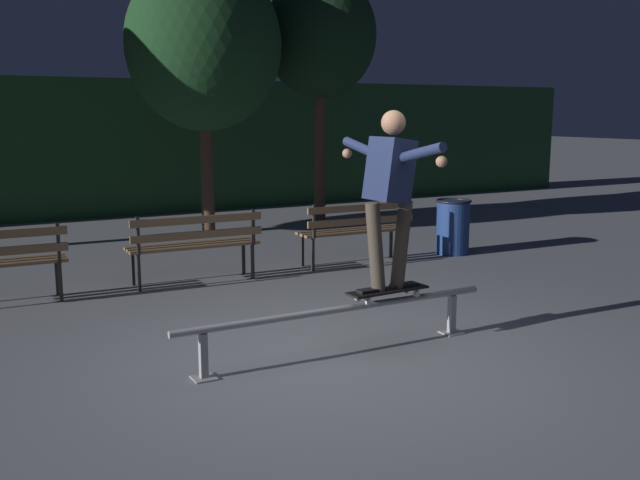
{
  "coord_description": "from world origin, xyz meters",
  "views": [
    {
      "loc": [
        -2.94,
        -5.06,
        2.05
      ],
      "look_at": [
        0.25,
        0.81,
        0.85
      ],
      "focal_mm": 39.98,
      "sensor_mm": 36.0,
      "label": 1
    }
  ],
  "objects_px": {
    "grind_rail": "(339,316)",
    "skateboard": "(388,291)",
    "park_bench_right_center": "(357,226)",
    "skateboarder": "(390,185)",
    "park_bench_left_center": "(195,240)",
    "tree_far_right": "(320,37)",
    "trash_can": "(453,226)",
    "tree_behind_benches": "(204,46)"
  },
  "relations": [
    {
      "from": "grind_rail",
      "to": "skateboard",
      "type": "xyz_separation_m",
      "value": [
        0.49,
        0.0,
        0.16
      ]
    },
    {
      "from": "grind_rail",
      "to": "skateboarder",
      "type": "height_order",
      "value": "skateboarder"
    },
    {
      "from": "tree_behind_benches",
      "to": "tree_far_right",
      "type": "bearing_deg",
      "value": 8.42
    },
    {
      "from": "park_bench_left_center",
      "to": "trash_can",
      "type": "distance_m",
      "value": 3.93
    },
    {
      "from": "tree_far_right",
      "to": "park_bench_left_center",
      "type": "bearing_deg",
      "value": -135.09
    },
    {
      "from": "grind_rail",
      "to": "park_bench_right_center",
      "type": "distance_m",
      "value": 3.67
    },
    {
      "from": "park_bench_left_center",
      "to": "skateboarder",
      "type": "bearing_deg",
      "value": -76.36
    },
    {
      "from": "tree_far_right",
      "to": "trash_can",
      "type": "height_order",
      "value": "tree_far_right"
    },
    {
      "from": "park_bench_left_center",
      "to": "tree_behind_benches",
      "type": "distance_m",
      "value": 4.45
    },
    {
      "from": "grind_rail",
      "to": "skateboarder",
      "type": "bearing_deg",
      "value": 0.02
    },
    {
      "from": "park_bench_right_center",
      "to": "trash_can",
      "type": "bearing_deg",
      "value": -0.03
    },
    {
      "from": "skateboard",
      "to": "trash_can",
      "type": "distance_m",
      "value": 4.41
    },
    {
      "from": "park_bench_left_center",
      "to": "trash_can",
      "type": "relative_size",
      "value": 2.01
    },
    {
      "from": "park_bench_right_center",
      "to": "trash_can",
      "type": "distance_m",
      "value": 1.65
    },
    {
      "from": "skateboard",
      "to": "park_bench_right_center",
      "type": "height_order",
      "value": "park_bench_right_center"
    },
    {
      "from": "park_bench_left_center",
      "to": "tree_behind_benches",
      "type": "bearing_deg",
      "value": 67.92
    },
    {
      "from": "skateboarder",
      "to": "tree_far_right",
      "type": "bearing_deg",
      "value": 66.23
    },
    {
      "from": "skateboard",
      "to": "park_bench_left_center",
      "type": "height_order",
      "value": "park_bench_left_center"
    },
    {
      "from": "park_bench_right_center",
      "to": "skateboard",
      "type": "bearing_deg",
      "value": -116.82
    },
    {
      "from": "park_bench_left_center",
      "to": "trash_can",
      "type": "bearing_deg",
      "value": -0.01
    },
    {
      "from": "tree_far_right",
      "to": "skateboard",
      "type": "bearing_deg",
      "value": -113.79
    },
    {
      "from": "skateboard",
      "to": "trash_can",
      "type": "height_order",
      "value": "trash_can"
    },
    {
      "from": "skateboarder",
      "to": "tree_behind_benches",
      "type": "relative_size",
      "value": 0.34
    },
    {
      "from": "tree_behind_benches",
      "to": "park_bench_left_center",
      "type": "bearing_deg",
      "value": -112.08
    },
    {
      "from": "park_bench_left_center",
      "to": "tree_far_right",
      "type": "distance_m",
      "value": 5.98
    },
    {
      "from": "skateboarder",
      "to": "park_bench_left_center",
      "type": "distance_m",
      "value": 3.26
    },
    {
      "from": "park_bench_right_center",
      "to": "trash_can",
      "type": "xyz_separation_m",
      "value": [
        1.65,
        -0.0,
        -0.12
      ]
    },
    {
      "from": "grind_rail",
      "to": "tree_behind_benches",
      "type": "xyz_separation_m",
      "value": [
        1.12,
        6.4,
        2.79
      ]
    },
    {
      "from": "skateboard",
      "to": "grind_rail",
      "type": "bearing_deg",
      "value": -180.0
    },
    {
      "from": "trash_can",
      "to": "skateboarder",
      "type": "bearing_deg",
      "value": -136.27
    },
    {
      "from": "skateboard",
      "to": "skateboarder",
      "type": "xyz_separation_m",
      "value": [
        0.0,
        0.0,
        0.94
      ]
    },
    {
      "from": "tree_behind_benches",
      "to": "trash_can",
      "type": "height_order",
      "value": "tree_behind_benches"
    },
    {
      "from": "skateboard",
      "to": "trash_can",
      "type": "xyz_separation_m",
      "value": [
        3.19,
        3.05,
        -0.09
      ]
    },
    {
      "from": "park_bench_left_center",
      "to": "grind_rail",
      "type": "bearing_deg",
      "value": -85.41
    },
    {
      "from": "grind_rail",
      "to": "park_bench_right_center",
      "type": "height_order",
      "value": "park_bench_right_center"
    },
    {
      "from": "skateboarder",
      "to": "tree_far_right",
      "type": "relative_size",
      "value": 0.34
    },
    {
      "from": "skateboard",
      "to": "park_bench_left_center",
      "type": "xyz_separation_m",
      "value": [
        -0.74,
        3.05,
        0.04
      ]
    },
    {
      "from": "skateboard",
      "to": "park_bench_right_center",
      "type": "distance_m",
      "value": 3.42
    },
    {
      "from": "park_bench_right_center",
      "to": "tree_far_right",
      "type": "distance_m",
      "value": 4.9
    },
    {
      "from": "grind_rail",
      "to": "tree_far_right",
      "type": "xyz_separation_m",
      "value": [
        3.47,
        6.75,
        3.08
      ]
    },
    {
      "from": "skateboarder",
      "to": "park_bench_left_center",
      "type": "bearing_deg",
      "value": 103.64
    },
    {
      "from": "grind_rail",
      "to": "skateboarder",
      "type": "distance_m",
      "value": 1.21
    }
  ]
}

